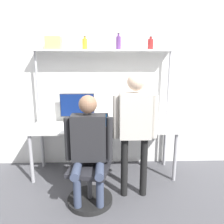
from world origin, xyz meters
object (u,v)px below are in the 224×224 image
bottle_amber (85,44)px  storage_box (54,43)px  laptop (96,124)px  office_chair (91,179)px  bottle_purple (118,43)px  cell_phone (116,130)px  person_standing (135,121)px  monitor (77,107)px  bottle_red (150,44)px  person_seated (89,142)px

bottle_amber → storage_box: size_ratio=0.86×
laptop → office_chair: bearing=-95.3°
bottle_purple → cell_phone: bearing=-96.5°
office_chair → person_standing: (0.55, 0.10, 0.72)m
monitor → storage_box: storage_box is taller
laptop → person_standing: size_ratio=0.23×
bottle_amber → storage_box: (-0.46, 0.00, 0.01)m
cell_phone → bottle_purple: bearing=83.5°
cell_phone → bottle_amber: bearing=136.5°
monitor → person_standing: (0.81, -0.82, -0.00)m
office_chair → person_standing: person_standing is taller
laptop → cell_phone: bearing=-18.5°
office_chair → bottle_amber: size_ratio=4.89×
laptop → bottle_red: 1.44m
office_chair → person_standing: 0.92m
bottle_purple → bottle_red: 0.48m
person_standing → storage_box: size_ratio=7.19×
monitor → bottle_purple: bottle_purple is taller
bottle_red → storage_box: size_ratio=0.85×
person_standing → bottle_purple: bearing=101.1°
person_seated → storage_box: size_ratio=6.08×
storage_box → bottle_purple: bearing=-0.0°
laptop → office_chair: laptop is taller
bottle_red → monitor: bearing=-179.6°
storage_box → person_seated: bearing=-60.3°
bottle_purple → storage_box: size_ratio=1.06×
monitor → office_chair: 1.20m
cell_phone → bottle_amber: size_ratio=0.79×
person_seated → bottle_amber: 1.53m
cell_phone → bottle_red: bottle_red is taller
person_seated → person_standing: 0.62m
cell_phone → person_standing: (0.21, -0.40, 0.25)m
office_chair → person_standing: size_ratio=0.58×
laptop → cell_phone: size_ratio=2.39×
bottle_amber → office_chair: bearing=-83.4°
person_standing → storage_box: storage_box is taller
person_seated → bottle_amber: bearing=95.8°
laptop → cell_phone: (0.29, -0.10, -0.06)m
monitor → cell_phone: monitor is taller
office_chair → bottle_red: size_ratio=4.89×
monitor → office_chair: size_ratio=0.58×
person_standing → bottle_red: 1.31m
bottle_purple → storage_box: 0.95m
bottle_red → cell_phone: bearing=-141.0°
monitor → bottle_red: bottle_red is taller
laptop → bottle_amber: bottle_amber is taller
bottle_amber → monitor: bearing=-177.0°
monitor → storage_box: (-0.31, 0.01, 0.96)m
bottle_red → storage_box: 1.43m
person_standing → bottle_red: (0.32, 0.83, 0.96)m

